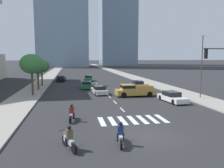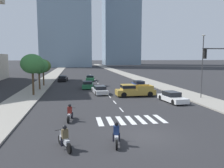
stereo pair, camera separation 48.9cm
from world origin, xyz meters
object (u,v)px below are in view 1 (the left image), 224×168
motorcycle_lead (69,140)px  motorcycle_trailing (72,114)px  pickup_truck (133,90)px  street_lamp_east (202,62)px  motorcycle_third (120,135)px  sedan_white_5 (172,97)px  sedan_black_2 (61,79)px  sedan_blue_3 (138,85)px  sedan_green_1 (87,85)px  sedan_green_0 (89,78)px  street_tree_nearest (32,64)px  street_tree_second (38,66)px  sedan_silver_4 (99,90)px  street_tree_third (42,66)px

motorcycle_lead → motorcycle_trailing: 6.11m
pickup_truck → street_lamp_east: bearing=157.7°
motorcycle_trailing → street_lamp_east: bearing=-54.9°
motorcycle_third → sedan_white_5: bearing=-28.0°
sedan_black_2 → pickup_truck: bearing=-149.0°
motorcycle_trailing → sedan_black_2: (-2.24, 33.08, 0.01)m
motorcycle_third → pickup_truck: bearing=-9.2°
motorcycle_lead → sedan_blue_3: bearing=-46.3°
sedan_green_1 → street_lamp_east: street_lamp_east is taller
motorcycle_lead → motorcycle_trailing: bearing=-23.0°
sedan_green_1 → street_lamp_east: size_ratio=0.60×
pickup_truck → sedan_black_2: bearing=-64.6°
sedan_black_2 → motorcycle_lead: bearing=-172.2°
sedan_blue_3 → sedan_green_1: bearing=-97.2°
sedan_green_0 → sedan_green_1: (-1.26, -12.62, -0.01)m
street_tree_nearest → sedan_white_5: bearing=-22.7°
pickup_truck → sedan_blue_3: 8.91m
sedan_white_5 → street_tree_second: size_ratio=0.92×
sedan_silver_4 → street_tree_second: bearing=55.9°
motorcycle_third → sedan_green_1: bearing=9.4°
sedan_green_1 → sedan_white_5: sedan_white_5 is taller
motorcycle_trailing → pickup_truck: 14.01m
sedan_green_0 → street_tree_second: bearing=150.9°
motorcycle_lead → street_tree_third: street_tree_third is taller
motorcycle_trailing → street_tree_second: 20.49m
street_lamp_east → motorcycle_lead: bearing=-140.7°
motorcycle_third → sedan_blue_3: (8.82, 25.34, 0.00)m
sedan_black_2 → street_tree_third: size_ratio=0.95×
motorcycle_lead → motorcycle_third: 3.17m
sedan_white_5 → street_tree_second: bearing=-132.8°
street_lamp_east → sedan_blue_3: bearing=113.6°
sedan_black_2 → sedan_blue_3: (14.02, -13.68, -0.01)m
motorcycle_trailing → sedan_green_0: (3.98, 33.09, 0.01)m
sedan_green_0 → sedan_silver_4: sedan_green_0 is taller
motorcycle_lead → street_lamp_east: 22.42m
sedan_green_0 → street_tree_second: 16.85m
sedan_green_1 → sedan_silver_4: (1.38, -6.41, -0.02)m
sedan_black_2 → sedan_silver_4: sedan_black_2 is taller
pickup_truck → street_tree_nearest: bearing=-11.2°
sedan_blue_3 → sedan_white_5: same height
pickup_truck → street_tree_third: 19.56m
sedan_green_1 → sedan_blue_3: (9.06, -1.06, -0.01)m
sedan_silver_4 → street_tree_second: 11.42m
sedan_white_5 → street_tree_third: 25.48m
sedan_green_0 → street_lamp_east: (12.86, -25.25, 4.24)m
sedan_blue_3 → sedan_white_5: 13.06m
sedan_green_0 → street_tree_nearest: bearing=159.7°
street_tree_second → street_lamp_east: bearing=-27.7°
sedan_black_2 → sedan_blue_3: bearing=-129.4°
street_tree_second → sedan_green_1: bearing=7.0°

